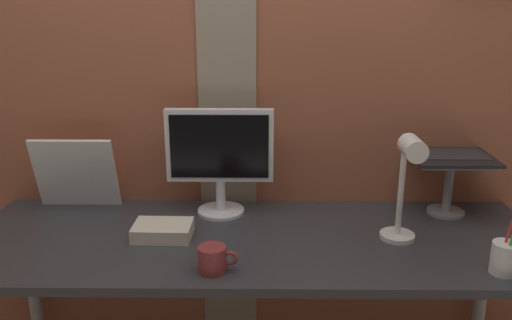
% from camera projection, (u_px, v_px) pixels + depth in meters
% --- Properties ---
extents(brick_wall_back, '(3.52, 0.16, 2.58)m').
position_uv_depth(brick_wall_back, '(236.00, 66.00, 2.06)').
color(brick_wall_back, '#9E563D').
rests_on(brick_wall_back, ground_plane).
extents(desk, '(2.00, 0.68, 0.75)m').
position_uv_depth(desk, '(256.00, 256.00, 1.86)').
color(desk, '#333338').
rests_on(desk, ground_plane).
extents(monitor, '(0.40, 0.18, 0.41)m').
position_uv_depth(monitor, '(220.00, 152.00, 1.98)').
color(monitor, white).
rests_on(monitor, desk).
extents(laptop_stand, '(0.28, 0.22, 0.22)m').
position_uv_depth(laptop_stand, '(449.00, 177.00, 2.00)').
color(laptop_stand, gray).
rests_on(laptop_stand, desk).
extents(laptop, '(0.30, 0.28, 0.25)m').
position_uv_depth(laptop, '(447.00, 137.00, 2.03)').
color(laptop, black).
rests_on(laptop, laptop_stand).
extents(whiteboard_panel, '(0.32, 0.09, 0.29)m').
position_uv_depth(whiteboard_panel, '(76.00, 174.00, 2.05)').
color(whiteboard_panel, white).
rests_on(whiteboard_panel, desk).
extents(desk_lamp, '(0.12, 0.20, 0.38)m').
position_uv_depth(desk_lamp, '(407.00, 178.00, 1.72)').
color(desk_lamp, white).
rests_on(desk_lamp, desk).
extents(pen_cup, '(0.08, 0.08, 0.17)m').
position_uv_depth(pen_cup, '(505.00, 258.00, 1.59)').
color(pen_cup, white).
rests_on(pen_cup, desk).
extents(coffee_mug, '(0.12, 0.09, 0.08)m').
position_uv_depth(coffee_mug, '(213.00, 259.00, 1.60)').
color(coffee_mug, maroon).
rests_on(coffee_mug, desk).
extents(paper_clutter_stack, '(0.20, 0.14, 0.05)m').
position_uv_depth(paper_clutter_stack, '(163.00, 230.00, 1.84)').
color(paper_clutter_stack, silver).
rests_on(paper_clutter_stack, desk).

